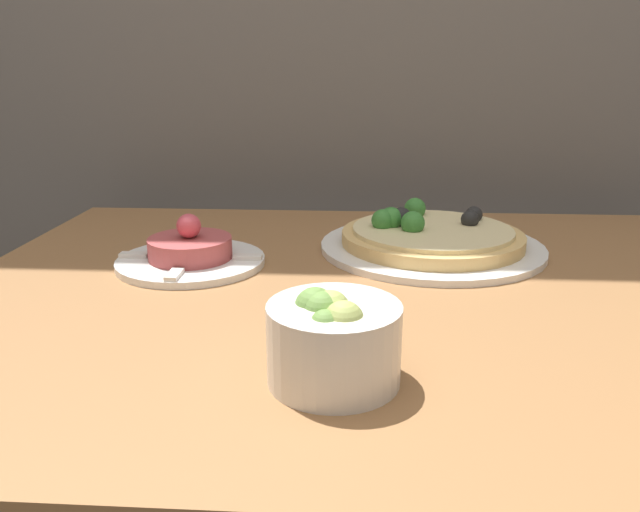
{
  "coord_description": "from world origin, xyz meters",
  "views": [
    {
      "loc": [
        -0.04,
        -0.32,
        1.01
      ],
      "look_at": [
        -0.09,
        0.42,
        0.78
      ],
      "focal_mm": 35.0,
      "sensor_mm": 36.0,
      "label": 1
    }
  ],
  "objects": [
    {
      "name": "small_bowl",
      "position": [
        -0.06,
        0.17,
        0.78
      ],
      "size": [
        0.12,
        0.12,
        0.08
      ],
      "color": "silver",
      "rests_on": "dining_table"
    },
    {
      "name": "pizza_plate",
      "position": [
        0.07,
        0.59,
        0.75
      ],
      "size": [
        0.33,
        0.33,
        0.06
      ],
      "color": "white",
      "rests_on": "dining_table"
    },
    {
      "name": "tartare_plate",
      "position": [
        -0.27,
        0.49,
        0.75
      ],
      "size": [
        0.21,
        0.21,
        0.07
      ],
      "color": "white",
      "rests_on": "dining_table"
    },
    {
      "name": "dining_table",
      "position": [
        0.0,
        0.42,
        0.63
      ],
      "size": [
        1.12,
        0.84,
        0.74
      ],
      "color": "olive",
      "rests_on": "ground_plane"
    }
  ]
}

